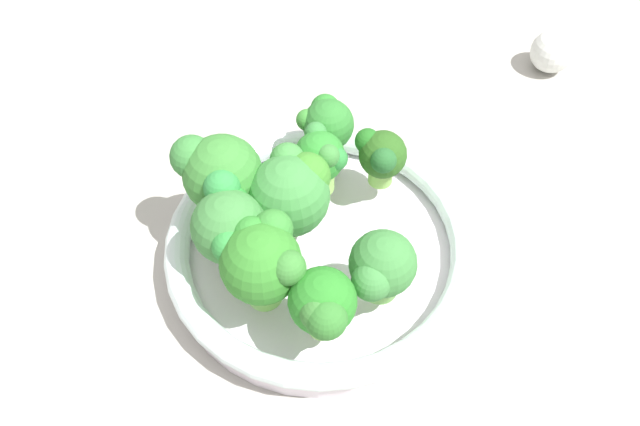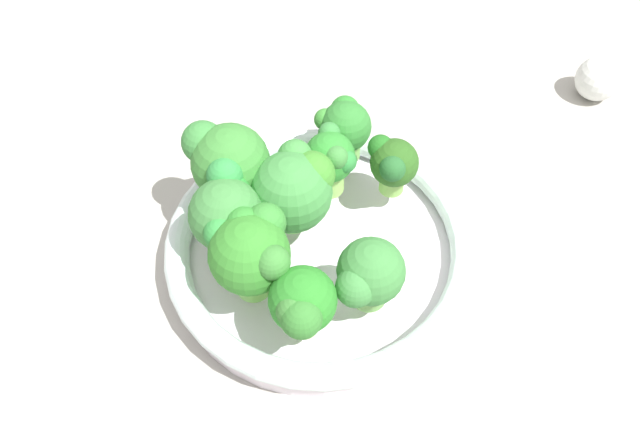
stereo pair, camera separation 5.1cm
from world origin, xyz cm
name	(u,v)px [view 1 (the left image)]	position (x,y,z in cm)	size (l,w,h in cm)	color
ground_plane	(317,291)	(0.00, 0.00, -1.25)	(130.00, 130.00, 2.50)	#B2AEA5
bowl	(320,248)	(-2.00, 1.12, 1.92)	(25.86, 25.86, 3.77)	white
broccoli_floret_0	(321,158)	(-6.76, 3.10, 7.47)	(4.72, 4.29, 6.07)	#94CC5E
broccoli_floret_1	(291,192)	(-4.10, -0.50, 7.78)	(6.93, 6.98, 7.17)	#92D573
broccoli_floret_2	(323,306)	(6.27, -2.03, 7.69)	(5.65, 4.90, 6.37)	#97CE64
broccoli_floret_3	(229,228)	(-2.28, -6.08, 8.12)	(6.30, 5.72, 7.35)	#85C256
broccoli_floret_4	(381,268)	(4.72, 3.18, 7.21)	(5.24, 5.50, 6.15)	#77BA57
broccoli_floret_5	(219,174)	(-7.30, -5.33, 8.54)	(7.32, 6.83, 7.91)	#81B44D
broccoli_floret_6	(381,155)	(-5.56, 8.07, 7.03)	(4.66, 4.09, 5.35)	#86C052
broccoli_floret_7	(263,261)	(1.62, -4.72, 8.38)	(6.32, 6.10, 7.59)	#78BF51
broccoli_floret_8	(327,125)	(-10.53, 5.19, 7.13)	(4.92, 4.85, 5.84)	#7ABE57
garlic_bulb	(552,52)	(-16.29, 33.92, 2.30)	(4.60, 4.60, 4.60)	white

